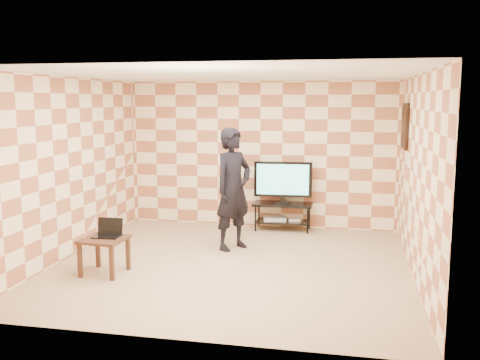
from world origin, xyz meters
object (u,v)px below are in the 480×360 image
tv_stand (283,210)px  tv (283,180)px  person (233,189)px  side_table (104,244)px

tv_stand → tv: bearing=-93.5°
person → tv_stand: bearing=10.0°
side_table → person: size_ratio=0.31×
tv_stand → side_table: (-2.08, -2.96, 0.04)m
person → side_table: bearing=171.4°
tv → side_table: (-2.08, -2.95, -0.51)m
person → tv: bearing=9.9°
tv → side_table: tv is taller
side_table → person: bearing=47.2°
tv_stand → side_table: size_ratio=1.80×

